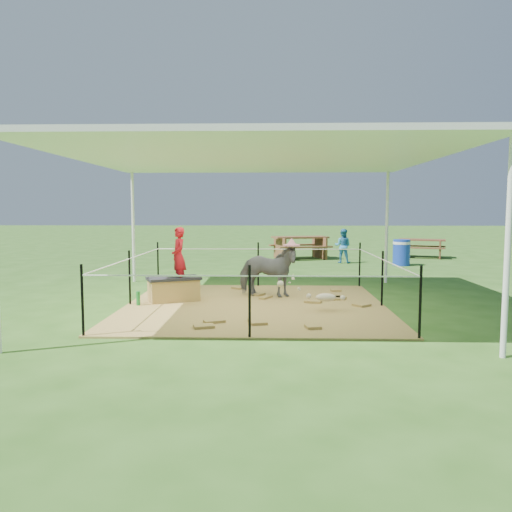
{
  "coord_description": "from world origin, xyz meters",
  "views": [
    {
      "loc": [
        0.28,
        -8.78,
        1.73
      ],
      "look_at": [
        0.0,
        0.6,
        0.85
      ],
      "focal_mm": 35.0,
      "sensor_mm": 36.0,
      "label": 1
    }
  ],
  "objects_px": {
    "woman": "(179,251)",
    "foal": "(326,296)",
    "distant_person": "(343,246)",
    "straw_bale": "(174,290)",
    "picnic_table_near": "(300,248)",
    "trash_barrel": "(401,253)",
    "picnic_table_far": "(422,248)",
    "pony": "(267,271)",
    "green_bottle": "(138,298)"
  },
  "relations": [
    {
      "from": "picnic_table_far",
      "to": "pony",
      "type": "bearing_deg",
      "value": -103.6
    },
    {
      "from": "distant_person",
      "to": "straw_bale",
      "type": "bearing_deg",
      "value": 77.64
    },
    {
      "from": "green_bottle",
      "to": "foal",
      "type": "distance_m",
      "value": 3.3
    },
    {
      "from": "trash_barrel",
      "to": "green_bottle",
      "type": "bearing_deg",
      "value": -133.3
    },
    {
      "from": "woman",
      "to": "distant_person",
      "type": "distance_m",
      "value": 8.09
    },
    {
      "from": "pony",
      "to": "distant_person",
      "type": "height_order",
      "value": "distant_person"
    },
    {
      "from": "picnic_table_far",
      "to": "distant_person",
      "type": "distance_m",
      "value": 3.68
    },
    {
      "from": "picnic_table_near",
      "to": "straw_bale",
      "type": "bearing_deg",
      "value": -124.73
    },
    {
      "from": "straw_bale",
      "to": "woman",
      "type": "bearing_deg",
      "value": 0.0
    },
    {
      "from": "straw_bale",
      "to": "distant_person",
      "type": "height_order",
      "value": "distant_person"
    },
    {
      "from": "woman",
      "to": "trash_barrel",
      "type": "distance_m",
      "value": 8.56
    },
    {
      "from": "trash_barrel",
      "to": "picnic_table_far",
      "type": "height_order",
      "value": "trash_barrel"
    },
    {
      "from": "trash_barrel",
      "to": "picnic_table_far",
      "type": "distance_m",
      "value": 2.97
    },
    {
      "from": "foal",
      "to": "pony",
      "type": "bearing_deg",
      "value": 124.41
    },
    {
      "from": "woman",
      "to": "green_bottle",
      "type": "bearing_deg",
      "value": -80.11
    },
    {
      "from": "pony",
      "to": "foal",
      "type": "bearing_deg",
      "value": -128.47
    },
    {
      "from": "woman",
      "to": "picnic_table_near",
      "type": "relative_size",
      "value": 0.57
    },
    {
      "from": "green_bottle",
      "to": "pony",
      "type": "xyz_separation_m",
      "value": [
        2.29,
        0.93,
        0.38
      ]
    },
    {
      "from": "straw_bale",
      "to": "picnic_table_near",
      "type": "bearing_deg",
      "value": 71.27
    },
    {
      "from": "green_bottle",
      "to": "trash_barrel",
      "type": "xyz_separation_m",
      "value": [
        6.39,
        6.78,
        0.25
      ]
    },
    {
      "from": "distant_person",
      "to": "pony",
      "type": "bearing_deg",
      "value": 88.03
    },
    {
      "from": "foal",
      "to": "distant_person",
      "type": "relative_size",
      "value": 0.83
    },
    {
      "from": "straw_bale",
      "to": "woman",
      "type": "height_order",
      "value": "woman"
    },
    {
      "from": "woman",
      "to": "green_bottle",
      "type": "relative_size",
      "value": 4.32
    },
    {
      "from": "green_bottle",
      "to": "distant_person",
      "type": "relative_size",
      "value": 0.22
    },
    {
      "from": "straw_bale",
      "to": "picnic_table_far",
      "type": "height_order",
      "value": "picnic_table_far"
    },
    {
      "from": "picnic_table_near",
      "to": "foal",
      "type": "bearing_deg",
      "value": -106.61
    },
    {
      "from": "distant_person",
      "to": "picnic_table_far",
      "type": "bearing_deg",
      "value": -129.94
    },
    {
      "from": "foal",
      "to": "trash_barrel",
      "type": "bearing_deg",
      "value": 63.74
    },
    {
      "from": "straw_bale",
      "to": "picnic_table_far",
      "type": "relative_size",
      "value": 0.56
    },
    {
      "from": "straw_bale",
      "to": "trash_barrel",
      "type": "height_order",
      "value": "trash_barrel"
    },
    {
      "from": "woman",
      "to": "foal",
      "type": "xyz_separation_m",
      "value": [
        2.63,
        -0.83,
        -0.68
      ]
    },
    {
      "from": "green_bottle",
      "to": "foal",
      "type": "bearing_deg",
      "value": -6.52
    },
    {
      "from": "foal",
      "to": "picnic_table_near",
      "type": "bearing_deg",
      "value": 86.62
    },
    {
      "from": "woman",
      "to": "foal",
      "type": "distance_m",
      "value": 2.84
    },
    {
      "from": "straw_bale",
      "to": "picnic_table_near",
      "type": "distance_m",
      "value": 8.81
    },
    {
      "from": "straw_bale",
      "to": "green_bottle",
      "type": "xyz_separation_m",
      "value": [
        -0.55,
        -0.45,
        -0.07
      ]
    },
    {
      "from": "pony",
      "to": "picnic_table_near",
      "type": "distance_m",
      "value": 7.93
    },
    {
      "from": "pony",
      "to": "picnic_table_near",
      "type": "relative_size",
      "value": 0.63
    },
    {
      "from": "woman",
      "to": "trash_barrel",
      "type": "height_order",
      "value": "woman"
    },
    {
      "from": "woman",
      "to": "foal",
      "type": "bearing_deg",
      "value": 47.79
    },
    {
      "from": "foal",
      "to": "picnic_table_far",
      "type": "distance_m",
      "value": 10.77
    },
    {
      "from": "woman",
      "to": "green_bottle",
      "type": "distance_m",
      "value": 1.13
    },
    {
      "from": "pony",
      "to": "foal",
      "type": "relative_size",
      "value": 1.31
    },
    {
      "from": "straw_bale",
      "to": "foal",
      "type": "xyz_separation_m",
      "value": [
        2.73,
        -0.83,
        0.06
      ]
    },
    {
      "from": "woman",
      "to": "pony",
      "type": "height_order",
      "value": "woman"
    },
    {
      "from": "straw_bale",
      "to": "green_bottle",
      "type": "height_order",
      "value": "straw_bale"
    },
    {
      "from": "trash_barrel",
      "to": "distant_person",
      "type": "distance_m",
      "value": 1.84
    },
    {
      "from": "straw_bale",
      "to": "picnic_table_near",
      "type": "height_order",
      "value": "picnic_table_near"
    },
    {
      "from": "pony",
      "to": "picnic_table_far",
      "type": "bearing_deg",
      "value": -18.71
    }
  ]
}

